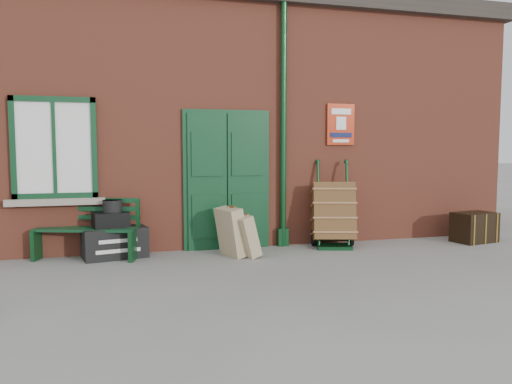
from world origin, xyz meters
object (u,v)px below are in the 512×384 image
object	(u,v)px
bench	(88,227)
dark_trunk	(474,227)
porter_trolley	(333,214)
houdini_trunk	(115,242)

from	to	relation	value
bench	dark_trunk	xyz separation A→B (m)	(6.47, -0.43, -0.21)
bench	dark_trunk	bearing A→B (deg)	14.08
bench	porter_trolley	bearing A→B (deg)	15.93
houdini_trunk	porter_trolley	size ratio (longest dim) A/B	0.65
bench	houdini_trunk	bearing A→B (deg)	7.44
bench	dark_trunk	world-z (taller)	bench
bench	dark_trunk	distance (m)	6.49
bench	porter_trolley	size ratio (longest dim) A/B	1.10
porter_trolley	houdini_trunk	bearing A→B (deg)	-164.68
porter_trolley	bench	bearing A→B (deg)	-165.61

